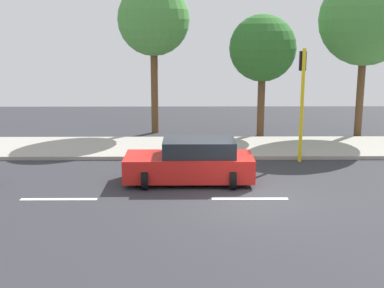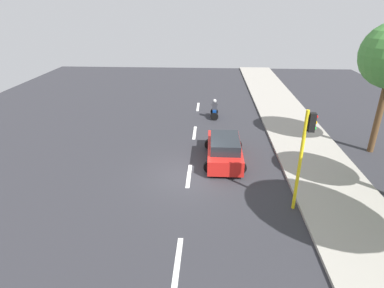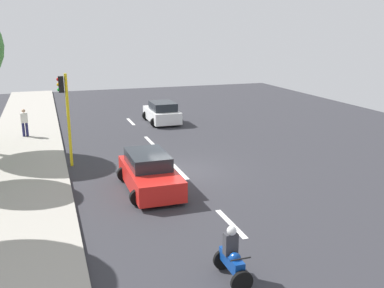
{
  "view_description": "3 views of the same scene",
  "coord_description": "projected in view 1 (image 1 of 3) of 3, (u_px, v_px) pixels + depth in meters",
  "views": [
    {
      "loc": [
        -15.69,
        1.95,
        5.24
      ],
      "look_at": [
        0.32,
        1.82,
        1.7
      ],
      "focal_mm": 49.08,
      "sensor_mm": 36.0,
      "label": 1
    },
    {
      "loc": [
        0.98,
        -14.37,
        8.24
      ],
      "look_at": [
        0.03,
        2.27,
        0.81
      ],
      "focal_mm": 29.69,
      "sensor_mm": 36.0,
      "label": 2
    },
    {
      "loc": [
        5.71,
        18.67,
        6.51
      ],
      "look_at": [
        -0.16,
        1.35,
        1.67
      ],
      "focal_mm": 40.79,
      "sensor_mm": 36.0,
      "label": 3
    }
  ],
  "objects": [
    {
      "name": "street_tree_south",
      "position": [
        153.0,
        20.0,
        25.76
      ],
      "size": [
        3.56,
        3.56,
        7.46
      ],
      "color": "brown",
      "rests_on": "ground"
    },
    {
      "name": "street_tree_center",
      "position": [
        365.0,
        20.0,
        24.78
      ],
      "size": [
        4.37,
        4.37,
        7.84
      ],
      "color": "brown",
      "rests_on": "ground"
    },
    {
      "name": "street_tree_north",
      "position": [
        263.0,
        49.0,
        25.18
      ],
      "size": [
        3.22,
        3.22,
        5.93
      ],
      "color": "brown",
      "rests_on": "ground"
    },
    {
      "name": "lane_stripe_mid",
      "position": [
        250.0,
        199.0,
        16.47
      ],
      "size": [
        0.2,
        2.4,
        0.01
      ],
      "primitive_type": "cube",
      "color": "white",
      "rests_on": "ground"
    },
    {
      "name": "car_red",
      "position": [
        191.0,
        162.0,
        18.13
      ],
      "size": [
        2.27,
        4.42,
        1.52
      ],
      "color": "red",
      "rests_on": "ground"
    },
    {
      "name": "ground_plane",
      "position": [
        250.0,
        200.0,
        16.48
      ],
      "size": [
        40.0,
        60.0,
        0.1
      ],
      "primitive_type": "cube",
      "color": "#2D2D33"
    },
    {
      "name": "lane_stripe_south",
      "position": [
        59.0,
        199.0,
        16.42
      ],
      "size": [
        0.2,
        2.4,
        0.01
      ],
      "primitive_type": "cube",
      "color": "white",
      "rests_on": "ground"
    },
    {
      "name": "sidewalk",
      "position": [
        232.0,
        147.0,
        23.29
      ],
      "size": [
        4.0,
        60.0,
        0.15
      ],
      "primitive_type": "cube",
      "color": "#9E998E",
      "rests_on": "ground"
    },
    {
      "name": "traffic_light_corner",
      "position": [
        302.0,
        89.0,
        20.59
      ],
      "size": [
        0.49,
        0.24,
        4.5
      ],
      "color": "yellow",
      "rests_on": "ground"
    }
  ]
}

